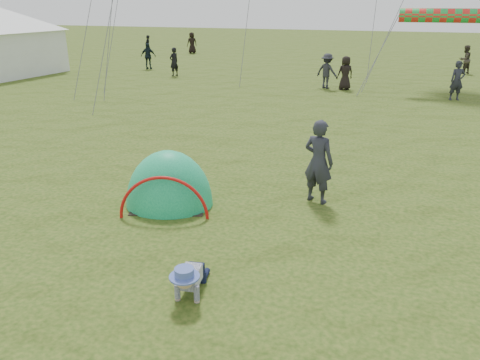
% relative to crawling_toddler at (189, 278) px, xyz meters
% --- Properties ---
extents(ground, '(140.00, 140.00, 0.00)m').
position_rel_crawling_toddler_xyz_m(ground, '(0.45, -0.07, -0.32)').
color(ground, '#1E3B0E').
extents(crawling_toddler, '(0.68, 0.90, 0.63)m').
position_rel_crawling_toddler_xyz_m(crawling_toddler, '(0.00, 0.00, 0.00)').
color(crawling_toddler, black).
rests_on(crawling_toddler, ground).
extents(popup_tent, '(2.30, 2.07, 2.50)m').
position_rel_crawling_toddler_xyz_m(popup_tent, '(-1.83, 3.04, -0.32)').
color(popup_tent, '#0F945B').
rests_on(popup_tent, ground).
extents(standing_adult, '(0.80, 0.66, 1.90)m').
position_rel_crawling_toddler_xyz_m(standing_adult, '(1.26, 4.24, 0.63)').
color(standing_adult, '#282933').
rests_on(standing_adult, ground).
extents(crowd_person_0, '(0.42, 0.61, 1.61)m').
position_rel_crawling_toddler_xyz_m(crowd_person_0, '(-16.93, 29.92, 0.49)').
color(crowd_person_0, black).
rests_on(crowd_person_0, ground).
extents(crowd_person_1, '(1.05, 1.04, 1.71)m').
position_rel_crawling_toddler_xyz_m(crowd_person_1, '(6.66, 26.82, 0.54)').
color(crowd_person_1, '#3B342C').
rests_on(crowd_person_1, ground).
extents(crowd_person_2, '(1.05, 0.61, 1.68)m').
position_rel_crawling_toddler_xyz_m(crowd_person_2, '(-12.90, 22.58, 0.52)').
color(crowd_person_2, black).
rests_on(crowd_person_2, ground).
extents(crowd_person_4, '(0.97, 0.87, 1.67)m').
position_rel_crawling_toddler_xyz_m(crowd_person_4, '(0.26, 18.88, 0.52)').
color(crowd_person_4, black).
rests_on(crowd_person_4, ground).
extents(crowd_person_6, '(0.61, 0.72, 1.67)m').
position_rel_crawling_toddler_xyz_m(crowd_person_6, '(-9.98, 20.36, 0.52)').
color(crowd_person_6, black).
rests_on(crowd_person_6, ground).
extents(crowd_person_9, '(1.30, 1.03, 1.76)m').
position_rel_crawling_toddler_xyz_m(crowd_person_9, '(-0.68, 18.96, 0.56)').
color(crowd_person_9, '#25252B').
rests_on(crowd_person_9, ground).
extents(crowd_person_10, '(1.01, 0.97, 1.74)m').
position_rel_crawling_toddler_xyz_m(crowd_person_10, '(-14.15, 32.59, 0.55)').
color(crowd_person_10, black).
rests_on(crowd_person_10, ground).
extents(crowd_person_12, '(0.74, 0.60, 1.75)m').
position_rel_crawling_toddler_xyz_m(crowd_person_12, '(5.37, 17.73, 0.56)').
color(crowd_person_12, '#242530').
rests_on(crowd_person_12, ground).
extents(rainbow_tube_kite, '(5.46, 0.64, 0.64)m').
position_rel_crawling_toddler_xyz_m(rainbow_tube_kite, '(5.26, 19.23, 3.29)').
color(rainbow_tube_kite, red).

